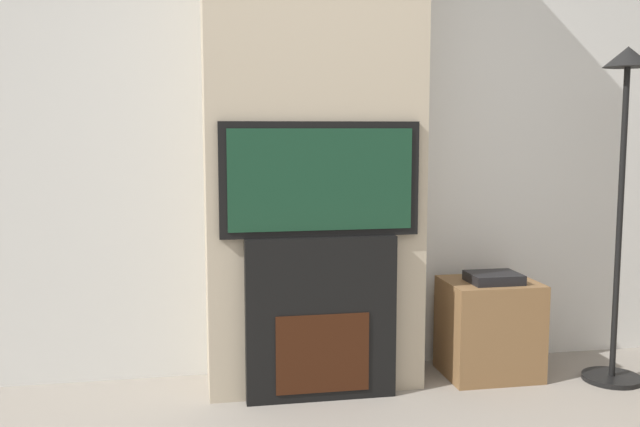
{
  "coord_description": "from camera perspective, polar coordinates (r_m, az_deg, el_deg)",
  "views": [
    {
      "loc": [
        -0.6,
        -1.68,
        1.3
      ],
      "look_at": [
        0.0,
        1.59,
        0.89
      ],
      "focal_mm": 40.0,
      "sensor_mm": 36.0,
      "label": 1
    }
  ],
  "objects": [
    {
      "name": "chimney_breast",
      "position": [
        3.53,
        -0.62,
        7.77
      ],
      "size": [
        1.06,
        0.41,
        2.7
      ],
      "color": "tan",
      "rests_on": "ground_plane"
    },
    {
      "name": "wall_back",
      "position": [
        3.76,
        -1.24,
        7.72
      ],
      "size": [
        6.0,
        0.06,
        2.7
      ],
      "color": "silver",
      "rests_on": "ground_plane"
    },
    {
      "name": "media_stand",
      "position": [
        3.87,
        13.39,
        -8.8
      ],
      "size": [
        0.47,
        0.39,
        0.55
      ],
      "color": "brown",
      "rests_on": "ground_plane"
    },
    {
      "name": "television",
      "position": [
        3.33,
        0.01,
        2.75
      ],
      "size": [
        0.94,
        0.07,
        0.54
      ],
      "color": "black",
      "rests_on": "fireplace"
    },
    {
      "name": "floor_lamp",
      "position": [
        3.85,
        23.05,
        3.75
      ],
      "size": [
        0.3,
        0.3,
        1.69
      ],
      "color": "black",
      "rests_on": "ground_plane"
    },
    {
      "name": "fireplace",
      "position": [
        3.44,
        0.0,
        -8.35
      ],
      "size": [
        0.72,
        0.15,
        0.79
      ],
      "color": "black",
      "rests_on": "ground_plane"
    }
  ]
}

